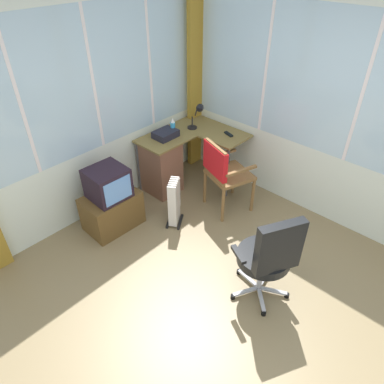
# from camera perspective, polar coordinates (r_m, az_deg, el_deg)

# --- Properties ---
(ground) EXTENTS (5.05, 5.51, 0.06)m
(ground) POSITION_cam_1_polar(r_m,az_deg,el_deg) (3.52, 5.50, -20.42)
(ground) COLOR olive
(north_window_panel) EXTENTS (4.05, 0.07, 2.56)m
(north_window_panel) POSITION_cam_1_polar(r_m,az_deg,el_deg) (4.07, -19.86, 10.60)
(north_window_panel) COLOR silver
(north_window_panel) RESTS_ON ground
(east_window_panel) EXTENTS (0.07, 4.51, 2.56)m
(east_window_panel) POSITION_cam_1_polar(r_m,az_deg,el_deg) (4.16, 24.72, 9.92)
(east_window_panel) COLOR silver
(east_window_panel) RESTS_ON ground
(curtain_corner) EXTENTS (0.25, 0.07, 2.46)m
(curtain_corner) POSITION_cam_1_polar(r_m,az_deg,el_deg) (5.08, 0.55, 17.03)
(curtain_corner) COLOR #A47C27
(curtain_corner) RESTS_ON ground
(desk) EXTENTS (1.19, 1.05, 0.76)m
(desk) POSITION_cam_1_polar(r_m,az_deg,el_deg) (4.77, -4.33, 4.74)
(desk) COLOR olive
(desk) RESTS_ON ground
(desk_lamp) EXTENTS (0.24, 0.21, 0.33)m
(desk_lamp) POSITION_cam_1_polar(r_m,az_deg,el_deg) (4.83, 1.13, 12.60)
(desk_lamp) COLOR black
(desk_lamp) RESTS_ON desk
(tv_remote) EXTENTS (0.09, 0.16, 0.02)m
(tv_remote) POSITION_cam_1_polar(r_m,az_deg,el_deg) (4.73, 5.92, 9.26)
(tv_remote) COLOR black
(tv_remote) RESTS_ON desk
(spray_bottle) EXTENTS (0.06, 0.06, 0.22)m
(spray_bottle) POSITION_cam_1_polar(r_m,az_deg,el_deg) (4.71, -3.11, 10.54)
(spray_bottle) COLOR #3AA9DE
(spray_bottle) RESTS_ON desk
(paper_tray) EXTENTS (0.30, 0.23, 0.09)m
(paper_tray) POSITION_cam_1_polar(r_m,az_deg,el_deg) (4.65, -4.28, 9.29)
(paper_tray) COLOR #1F1F2D
(paper_tray) RESTS_ON desk
(wooden_armchair) EXTENTS (0.62, 0.61, 0.96)m
(wooden_armchair) POSITION_cam_1_polar(r_m,az_deg,el_deg) (4.27, 4.80, 3.78)
(wooden_armchair) COLOR brown
(wooden_armchair) RESTS_ON ground
(office_chair) EXTENTS (0.62, 0.60, 1.04)m
(office_chair) POSITION_cam_1_polar(r_m,az_deg,el_deg) (3.27, 12.40, -9.84)
(office_chair) COLOR #B7B7BF
(office_chair) RESTS_ON ground
(tv_on_stand) EXTENTS (0.65, 0.46, 0.80)m
(tv_on_stand) POSITION_cam_1_polar(r_m,az_deg,el_deg) (4.25, -12.94, -1.56)
(tv_on_stand) COLOR brown
(tv_on_stand) RESTS_ON ground
(space_heater) EXTENTS (0.33, 0.29, 0.61)m
(space_heater) POSITION_cam_1_polar(r_m,az_deg,el_deg) (4.24, -2.84, -1.47)
(space_heater) COLOR silver
(space_heater) RESTS_ON ground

